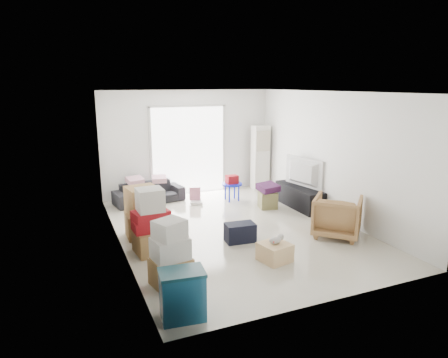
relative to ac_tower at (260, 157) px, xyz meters
The scene contains 21 objects.
room_shell 3.32m from the ac_tower, 126.35° to the right, with size 4.98×6.48×3.18m.
sliding_door 2.01m from the ac_tower, behind, with size 2.10×0.04×2.33m.
ac_tower is the anchor object (origin of this frame).
tv_console 2.00m from the ac_tower, 88.49° to the right, with size 0.45×1.49×0.50m, color black.
television 1.92m from the ac_tower, 88.49° to the right, with size 1.18×0.68×0.15m, color black.
sofa 3.19m from the ac_tower, behind, with size 1.68×0.49×0.66m, color black.
pillow_left 3.47m from the ac_tower, behind, with size 0.36×0.28×0.11m, color #CA93A2.
pillow_right 2.89m from the ac_tower, behind, with size 0.35×0.28×0.12m, color #CA93A2.
armchair 3.78m from the ac_tower, 94.77° to the right, with size 0.84×0.79×0.87m, color #B07E4E.
storage_bins 6.54m from the ac_tower, 126.21° to the right, with size 0.59×0.45×0.64m.
box_stack_a 5.77m from the ac_tower, 130.67° to the right, with size 0.62×0.55×0.98m.
box_stack_b 4.90m from the ac_tower, 140.14° to the right, with size 0.65×0.61×1.14m.
box_stack_c 4.40m from the ac_tower, 148.09° to the right, with size 0.65×0.63×0.97m.
loose_box 4.27m from the ac_tower, 141.92° to the right, with size 0.44×0.44×0.37m, color olive.
duffel_bag 3.98m from the ac_tower, 123.10° to the right, with size 0.54×0.33×0.35m, color black.
ottoman 1.92m from the ac_tower, 111.87° to the right, with size 0.39×0.39×0.39m, color olive.
blanket 1.85m from the ac_tower, 111.87° to the right, with size 0.43×0.43×0.14m, color #441B45.
kids_table 1.49m from the ac_tower, 146.85° to the right, with size 0.51×0.51×0.64m.
toy_walker 2.35m from the ac_tower, 161.94° to the right, with size 0.35×0.33×0.39m.
wood_crate 4.75m from the ac_tower, 114.79° to the right, with size 0.45×0.45×0.30m, color #E3B383.
plush_bunny 4.70m from the ac_tower, 114.48° to the right, with size 0.28×0.16×0.14m.
Camera 1 is at (-3.15, -6.90, 2.85)m, focal length 32.00 mm.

